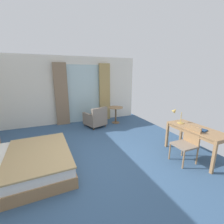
{
  "coord_description": "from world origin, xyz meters",
  "views": [
    {
      "loc": [
        -0.96,
        -3.27,
        2.11
      ],
      "look_at": [
        0.68,
        0.6,
        1.05
      ],
      "focal_mm": 24.71,
      "sensor_mm": 36.0,
      "label": 1
    }
  ],
  "objects": [
    {
      "name": "writing_desk",
      "position": [
        2.43,
        -0.73,
        0.68
      ],
      "size": [
        0.63,
        1.44,
        0.77
      ],
      "color": "#9E754C",
      "rests_on": "ground"
    },
    {
      "name": "desk_chair",
      "position": [
        2.03,
        -0.83,
        0.51
      ],
      "size": [
        0.47,
        0.47,
        0.9
      ],
      "color": "gray",
      "rests_on": "ground"
    },
    {
      "name": "round_cafe_table",
      "position": [
        1.69,
        2.59,
        0.51
      ],
      "size": [
        0.61,
        0.61,
        0.7
      ],
      "color": "#9E754C",
      "rests_on": "ground"
    },
    {
      "name": "bed",
      "position": [
        -1.65,
        0.15,
        0.25
      ],
      "size": [
        2.05,
        1.96,
        0.96
      ],
      "color": "#9E754C",
      "rests_on": "ground"
    },
    {
      "name": "curtain_panel_left",
      "position": [
        -0.43,
        3.28,
        1.26
      ],
      "size": [
        0.52,
        0.1,
        2.52
      ],
      "primitive_type": "cube",
      "color": "#897056",
      "rests_on": "ground"
    },
    {
      "name": "balcony_glass_door",
      "position": [
        0.51,
        3.38,
        1.23
      ],
      "size": [
        1.43,
        0.02,
        2.45
      ],
      "primitive_type": "cube",
      "color": "silver",
      "rests_on": "ground"
    },
    {
      "name": "armchair_by_window",
      "position": [
        0.74,
        2.44,
        0.34
      ],
      "size": [
        0.89,
        0.93,
        0.83
      ],
      "color": "gray",
      "rests_on": "ground"
    },
    {
      "name": "closed_book",
      "position": [
        2.37,
        -0.84,
        0.78
      ],
      "size": [
        0.27,
        0.37,
        0.03
      ],
      "primitive_type": "cube",
      "rotation": [
        0.0,
        0.0,
        0.26
      ],
      "color": "navy",
      "rests_on": "writing_desk"
    },
    {
      "name": "wall_back",
      "position": [
        0.0,
        3.46,
        1.39
      ],
      "size": [
        5.84,
        0.12,
        2.79
      ],
      "primitive_type": "cube",
      "color": "white",
      "rests_on": "ground"
    },
    {
      "name": "ground",
      "position": [
        0.0,
        0.0,
        -0.05
      ],
      "size": [
        6.24,
        7.43,
        0.1
      ],
      "primitive_type": "cube",
      "color": "#38567A"
    },
    {
      "name": "desk_lamp",
      "position": [
        2.28,
        -0.18,
        1.02
      ],
      "size": [
        0.28,
        0.3,
        0.43
      ],
      "color": "tan",
      "rests_on": "writing_desk"
    },
    {
      "name": "curtain_panel_right",
      "position": [
        1.45,
        3.28,
        1.26
      ],
      "size": [
        0.48,
        0.1,
        2.52
      ],
      "primitive_type": "cube",
      "color": "tan",
      "rests_on": "ground"
    }
  ]
}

